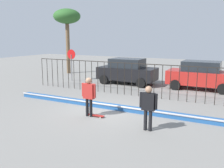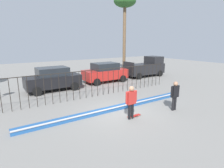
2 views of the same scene
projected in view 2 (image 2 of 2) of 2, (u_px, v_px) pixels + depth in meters
The scene contains 10 objects.
ground_plane at pixel (121, 112), 10.31m from camera, with size 60.00×60.00×0.00m, color gray.
bowl_coping_ledge at pixel (116, 108), 10.71m from camera, with size 11.00×0.41×0.27m.
perimeter_fence at pixel (92, 81), 12.96m from camera, with size 14.04×0.04×1.96m.
skateboarder at pixel (131, 100), 9.24m from camera, with size 0.70×0.26×1.74m.
skateboard at pixel (134, 116), 9.69m from camera, with size 0.80×0.20×0.07m.
camera_operator at pixel (175, 93), 10.45m from camera, with size 0.69×0.26×1.71m.
parked_car_black at pixel (53, 79), 14.78m from camera, with size 4.30×2.12×1.90m.
parked_car_red at pixel (105, 72), 17.88m from camera, with size 4.30×2.12×1.90m.
pickup_truck at pixel (146, 67), 20.89m from camera, with size 4.70×2.12×2.24m.
palm_tree_tall at pixel (125, 5), 20.66m from camera, with size 2.52×2.52×9.07m.
Camera 2 is at (-5.77, -7.79, 3.90)m, focal length 29.29 mm.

